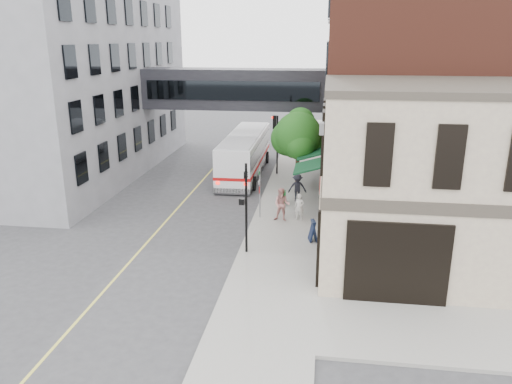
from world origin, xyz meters
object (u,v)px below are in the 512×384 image
(bus, at_px, (245,152))
(pedestrian_b, at_px, (282,205))
(sandwich_board, at_px, (313,231))
(newspaper_box, at_px, (282,198))
(pedestrian_a, at_px, (299,207))
(pedestrian_c, at_px, (297,188))

(bus, distance_m, pedestrian_b, 11.08)
(bus, xyz_separation_m, sandwich_board, (5.72, -13.15, -1.04))
(pedestrian_b, xyz_separation_m, newspaper_box, (-0.24, 2.89, -0.52))
(pedestrian_a, xyz_separation_m, sandwich_board, (0.90, -3.09, -0.21))
(pedestrian_b, height_order, pedestrian_c, pedestrian_b)
(pedestrian_b, bearing_deg, pedestrian_a, 25.86)
(sandwich_board, bearing_deg, pedestrian_b, 111.52)
(pedestrian_a, xyz_separation_m, pedestrian_b, (-0.98, -0.32, 0.20))
(pedestrian_b, distance_m, sandwich_board, 3.37)
(pedestrian_b, bearing_deg, sandwich_board, -48.15)
(bus, distance_m, pedestrian_a, 11.18)
(newspaper_box, distance_m, sandwich_board, 6.04)
(pedestrian_a, bearing_deg, pedestrian_b, -153.64)
(pedestrian_c, xyz_separation_m, newspaper_box, (-0.90, -0.83, -0.45))
(bus, relative_size, sandwich_board, 10.32)
(pedestrian_a, height_order, pedestrian_b, pedestrian_b)
(pedestrian_b, distance_m, pedestrian_c, 3.78)
(pedestrian_b, relative_size, pedestrian_c, 1.07)
(sandwich_board, bearing_deg, newspaper_box, 97.85)
(bus, height_order, pedestrian_b, bus)
(pedestrian_c, height_order, sandwich_board, pedestrian_c)
(bus, xyz_separation_m, pedestrian_a, (4.82, -10.06, -0.83))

